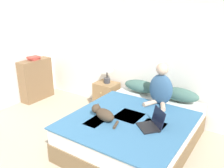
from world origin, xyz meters
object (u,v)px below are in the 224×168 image
object	(u,v)px
laptop_open	(152,124)
book_stack_top	(34,58)
bed	(135,130)
cat_tabby	(103,114)
nightstand	(107,96)
table_lamp	(107,67)
pillow_far	(179,94)
pillow_near	(141,86)
bookshelf	(36,80)
person_sitting	(161,87)

from	to	relation	value
laptop_open	book_stack_top	xyz separation A→B (m)	(-2.96, 0.58, 0.35)
bed	cat_tabby	bearing A→B (deg)	-128.22
bed	book_stack_top	bearing A→B (deg)	171.82
nightstand	table_lamp	xyz separation A→B (m)	(0.01, 0.01, 0.59)
bed	laptop_open	distance (m)	0.51
pillow_far	nightstand	distance (m)	1.47
cat_tabby	nightstand	world-z (taller)	cat_tabby
pillow_near	bookshelf	size ratio (longest dim) A/B	0.72
nightstand	book_stack_top	size ratio (longest dim) A/B	2.23
laptop_open	pillow_near	bearing A→B (deg)	164.04
pillow_near	nightstand	xyz separation A→B (m)	(-0.73, -0.02, -0.34)
pillow_far	laptop_open	size ratio (longest dim) A/B	1.60
pillow_far	person_sitting	xyz separation A→B (m)	(-0.21, -0.29, 0.17)
pillow_near	nightstand	distance (m)	0.81
bed	nightstand	world-z (taller)	nightstand
pillow_far	person_sitting	world-z (taller)	person_sitting
laptop_open	nightstand	distance (m)	1.77
pillow_near	pillow_far	xyz separation A→B (m)	(0.69, 0.00, 0.00)
bed	table_lamp	xyz separation A→B (m)	(-1.07, 0.82, 0.61)
pillow_near	laptop_open	world-z (taller)	laptop_open
laptop_open	pillow_far	bearing A→B (deg)	130.21
cat_tabby	table_lamp	xyz separation A→B (m)	(-0.77, 1.20, 0.26)
bed	bookshelf	world-z (taller)	bookshelf
cat_tabby	laptop_open	bearing A→B (deg)	-152.17
person_sitting	bookshelf	world-z (taller)	person_sitting
cat_tabby	nightstand	bearing A→B (deg)	-44.04
pillow_far	book_stack_top	xyz separation A→B (m)	(-2.96, -0.46, 0.30)
pillow_far	bookshelf	bearing A→B (deg)	-171.29
nightstand	bookshelf	xyz separation A→B (m)	(-1.54, -0.43, 0.17)
pillow_near	cat_tabby	world-z (taller)	pillow_near
pillow_near	bookshelf	world-z (taller)	bookshelf
bed	person_sitting	xyz separation A→B (m)	(0.14, 0.54, 0.53)
table_lamp	bookshelf	bearing A→B (deg)	-164.12
pillow_far	nightstand	bearing A→B (deg)	-179.16
pillow_near	laptop_open	bearing A→B (deg)	-56.28
bed	table_lamp	bearing A→B (deg)	142.53
pillow_near	pillow_far	size ratio (longest dim) A/B	1.00
bed	cat_tabby	world-z (taller)	cat_tabby
cat_tabby	nightstand	xyz separation A→B (m)	(-0.78, 1.19, -0.33)
pillow_far	person_sitting	distance (m)	0.40
pillow_far	nightstand	xyz separation A→B (m)	(-1.42, -0.02, -0.34)
bed	cat_tabby	size ratio (longest dim) A/B	4.03
laptop_open	table_lamp	size ratio (longest dim) A/B	0.88
bed	laptop_open	bearing A→B (deg)	-30.63
book_stack_top	pillow_far	bearing A→B (deg)	8.77
cat_tabby	table_lamp	size ratio (longest dim) A/B	1.09
person_sitting	laptop_open	size ratio (longest dim) A/B	1.67
bed	bookshelf	distance (m)	2.65
nightstand	table_lamp	bearing A→B (deg)	39.65
bed	nightstand	bearing A→B (deg)	143.03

